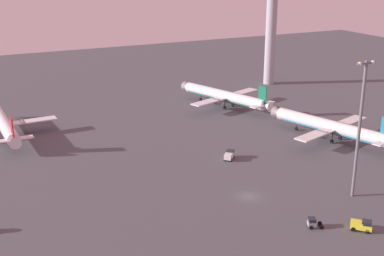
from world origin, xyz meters
The scene contains 9 objects.
ground_plane centered at (0.00, 0.00, 0.00)m, with size 416.00×416.00×0.00m, color #4C4C51.
control_tower centered at (65.05, 89.65, 26.27)m, with size 8.00×8.00×45.95m.
airplane_far_stand centered at (41.59, 22.01, 4.02)m, with size 31.85×40.51×10.65m.
airplane_terminal_side centered at (-44.46, 67.25, 3.88)m, with size 31.11×39.99×10.26m.
airplane_mid_apron centered at (30.69, 66.32, 3.99)m, with size 31.41×39.90×10.56m.
maintenance_van centered at (7.26, 21.72, 1.18)m, with size 4.28×4.35×2.25m.
pushback_tug centered at (4.03, -17.50, 1.07)m, with size 3.55×2.95×2.05m.
cargo_loader centered at (11.98, -22.70, 1.18)m, with size 4.30×4.33×2.25m.
apron_light_west centered at (21.25, -9.88, 17.42)m, with size 4.80×0.90×31.03m.
Camera 1 is at (-57.67, -90.08, 51.68)m, focal length 48.53 mm.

